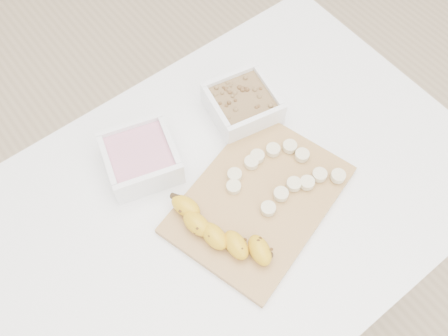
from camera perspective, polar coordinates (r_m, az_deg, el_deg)
ground at (r=1.70m, az=0.64°, el=-14.18°), size 3.50×3.50×0.00m
table at (r=1.08m, az=0.98°, el=-5.13°), size 1.00×0.70×0.75m
bowl_yogurt at (r=1.01m, az=-9.50°, el=1.18°), size 0.17×0.17×0.06m
bowl_granola at (r=1.07m, az=2.12°, el=7.32°), size 0.16×0.16×0.06m
cutting_board at (r=0.99m, az=4.02°, el=-3.59°), size 0.40×0.33×0.01m
banana at (r=0.93m, az=-0.22°, el=-7.36°), size 0.09×0.22×0.04m
banana_slices at (r=1.00m, az=6.50°, el=-0.56°), size 0.21×0.16×0.02m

